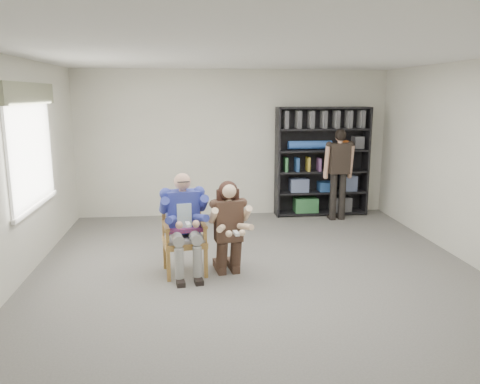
{
  "coord_description": "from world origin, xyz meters",
  "views": [
    {
      "loc": [
        -0.87,
        -5.49,
        2.34
      ],
      "look_at": [
        -0.2,
        0.6,
        1.05
      ],
      "focal_mm": 35.0,
      "sensor_mm": 36.0,
      "label": 1
    }
  ],
  "objects_px": {
    "armchair": "(184,235)",
    "kneeling_woman": "(229,229)",
    "seated_man": "(184,224)",
    "standing_man": "(339,175)",
    "bookshelf": "(322,162)"
  },
  "relations": [
    {
      "from": "bookshelf",
      "to": "seated_man",
      "type": "bearing_deg",
      "value": -132.95
    },
    {
      "from": "kneeling_woman",
      "to": "standing_man",
      "type": "relative_size",
      "value": 0.73
    },
    {
      "from": "bookshelf",
      "to": "armchair",
      "type": "bearing_deg",
      "value": -132.95
    },
    {
      "from": "seated_man",
      "to": "bookshelf",
      "type": "xyz_separation_m",
      "value": [
        2.65,
        2.85,
        0.37
      ]
    },
    {
      "from": "seated_man",
      "to": "armchair",
      "type": "bearing_deg",
      "value": 81.69
    },
    {
      "from": "kneeling_woman",
      "to": "bookshelf",
      "type": "bearing_deg",
      "value": 46.77
    },
    {
      "from": "standing_man",
      "to": "armchair",
      "type": "bearing_deg",
      "value": -142.3
    },
    {
      "from": "armchair",
      "to": "kneeling_woman",
      "type": "relative_size",
      "value": 0.84
    },
    {
      "from": "seated_man",
      "to": "kneeling_woman",
      "type": "xyz_separation_m",
      "value": [
        0.58,
        -0.12,
        -0.06
      ]
    },
    {
      "from": "seated_man",
      "to": "standing_man",
      "type": "distance_m",
      "value": 3.75
    },
    {
      "from": "standing_man",
      "to": "bookshelf",
      "type": "bearing_deg",
      "value": 112.65
    },
    {
      "from": "armchair",
      "to": "kneeling_woman",
      "type": "height_order",
      "value": "kneeling_woman"
    },
    {
      "from": "seated_man",
      "to": "standing_man",
      "type": "xyz_separation_m",
      "value": [
        2.86,
        2.42,
        0.18
      ]
    },
    {
      "from": "bookshelf",
      "to": "standing_man",
      "type": "height_order",
      "value": "bookshelf"
    },
    {
      "from": "kneeling_woman",
      "to": "bookshelf",
      "type": "xyz_separation_m",
      "value": [
        2.07,
        2.97,
        0.43
      ]
    }
  ]
}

